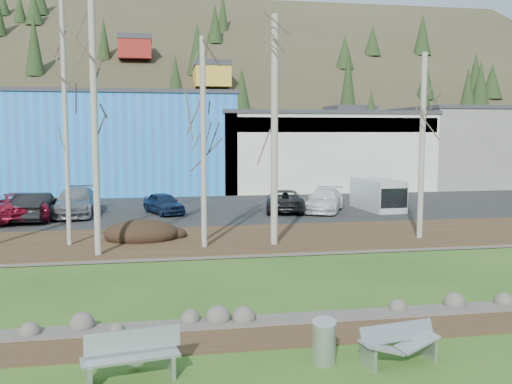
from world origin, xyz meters
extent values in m
plane|color=#244A16|center=(0.00, 0.00, 0.00)|extent=(200.00, 200.00, 0.00)
cube|color=#382616|center=(0.00, 2.10, 0.01)|extent=(80.00, 1.80, 0.03)
cube|color=#382616|center=(0.00, 14.50, 0.07)|extent=(80.00, 7.00, 0.15)
cube|color=black|center=(0.00, 25.00, 0.07)|extent=(80.00, 14.00, 0.14)
cube|color=blue|center=(-6.00, 39.00, 4.00)|extent=(20.00, 12.00, 8.00)
cube|color=#333338|center=(-6.00, 39.00, 8.15)|extent=(20.40, 12.24, 0.30)
cube|color=#BAB9B5|center=(12.00, 39.00, 3.25)|extent=(18.00, 12.00, 6.50)
cube|color=#333338|center=(12.00, 39.00, 6.65)|extent=(18.36, 12.24, 0.30)
cube|color=navy|center=(12.00, 33.10, 5.60)|extent=(17.64, 0.20, 1.20)
cube|color=slate|center=(28.00, 39.00, 3.50)|extent=(14.00, 12.00, 7.00)
cube|color=#333338|center=(28.00, 39.00, 7.15)|extent=(14.28, 12.24, 0.30)
cube|color=#AFB2B4|center=(-3.86, -0.03, 0.24)|extent=(0.19, 0.60, 0.48)
cube|color=#AFB2B4|center=(-2.25, 0.25, 0.24)|extent=(0.19, 0.60, 0.48)
cube|color=#AFB2B4|center=(-3.02, 0.35, 0.76)|extent=(1.95, 0.46, 0.44)
cube|color=#AFB2B4|center=(-3.06, 0.11, 0.49)|extent=(2.02, 0.87, 0.05)
cube|color=#AFB2B4|center=(1.91, -0.16, 0.23)|extent=(0.18, 0.57, 0.45)
cube|color=#AFB2B4|center=(3.42, 0.11, 0.23)|extent=(0.18, 0.57, 0.45)
cube|color=#AFB2B4|center=(2.71, 0.20, 0.62)|extent=(1.85, 0.53, 0.40)
cube|color=#A9ABAF|center=(2.21, -0.11, 0.41)|extent=(0.97, 0.66, 0.33)
cube|color=#A9ABAF|center=(3.12, 0.06, 0.41)|extent=(0.97, 0.66, 0.33)
cylinder|color=#AFB2B4|center=(1.05, 0.26, 0.44)|extent=(0.63, 0.63, 0.88)
cylinder|color=gold|center=(-3.00, 0.61, 0.05)|extent=(0.01, 0.01, 0.10)
cylinder|color=gold|center=(-3.00, 0.67, 0.05)|extent=(0.01, 0.01, 0.10)
ellipsoid|color=white|center=(-2.97, 0.64, 0.16)|extent=(0.34, 0.19, 0.19)
cube|color=gray|center=(-2.97, 0.64, 0.19)|extent=(0.23, 0.17, 0.02)
sphere|color=white|center=(-2.84, 0.58, 0.24)|extent=(0.11, 0.11, 0.11)
cone|color=gold|center=(-2.77, 0.56, 0.24)|extent=(0.06, 0.05, 0.03)
ellipsoid|color=black|center=(-3.13, 14.92, 0.48)|extent=(3.38, 2.38, 0.66)
cylinder|color=#AAA799|center=(-6.19, 14.20, 6.20)|extent=(0.20, 0.20, 12.09)
cylinder|color=#AAA799|center=(-4.76, 11.87, 5.32)|extent=(0.26, 0.26, 10.34)
cylinder|color=#AAA799|center=(-0.36, 14.12, 4.67)|extent=(0.20, 0.20, 9.05)
cylinder|color=#AAA799|center=(-0.45, 12.67, 4.40)|extent=(0.22, 0.22, 8.49)
cylinder|color=#AAA799|center=(2.61, 12.76, 5.05)|extent=(0.30, 0.30, 9.80)
cylinder|color=#AAA799|center=(9.57, 13.04, 4.37)|extent=(0.26, 0.26, 8.44)
imported|color=black|center=(-9.01, 21.72, 0.92)|extent=(1.97, 4.85, 1.57)
imported|color=maroon|center=(-10.02, 22.01, 0.92)|extent=(4.32, 6.17, 1.56)
imported|color=gray|center=(-7.05, 23.30, 0.94)|extent=(2.32, 5.56, 1.61)
imported|color=#172645|center=(-1.97, 23.03, 0.78)|extent=(2.73, 4.02, 1.27)
imported|color=#262729|center=(5.44, 22.72, 0.82)|extent=(3.25, 5.27, 1.36)
imported|color=white|center=(7.84, 22.29, 0.84)|extent=(3.86, 5.20, 1.40)
cube|color=silver|center=(11.38, 22.56, 1.10)|extent=(2.15, 4.52, 1.92)
cube|color=black|center=(11.50, 20.82, 1.10)|extent=(1.80, 1.04, 1.19)
camera|label=1|loc=(-2.54, -11.26, 5.02)|focal=40.00mm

